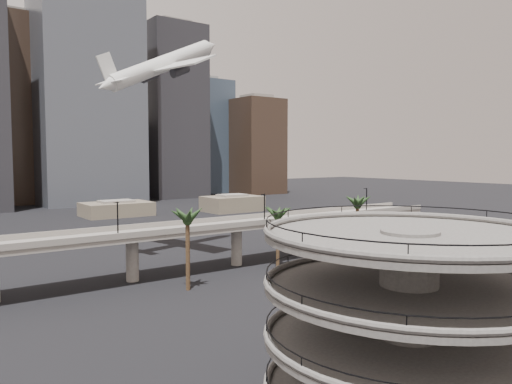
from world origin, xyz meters
TOP-DOWN VIEW (x-y plane):
  - ground at (0.00, 0.00)m, footprint 700.00×700.00m
  - parking_ramp at (-13.00, -4.00)m, footprint 22.20×22.20m
  - overpass at (0.00, 55.00)m, footprint 130.00×9.30m
  - palm_trees at (14.02, 44.65)m, footprint 42.40×10.40m
  - low_buildings at (6.89, 142.30)m, footprint 135.00×27.50m
  - skyline at (15.11, 217.08)m, footprint 269.00×86.00m
  - airborne_jet at (3.47, 72.11)m, footprint 32.05×29.72m
  - car_a at (-6.95, 15.60)m, footprint 5.13×2.91m
  - car_b at (20.70, 25.76)m, footprint 4.38×2.32m
  - car_c at (26.26, 18.46)m, footprint 5.73×3.73m

SIDE VIEW (x-z plane):
  - ground at x=0.00m, z-range 0.00..0.00m
  - car_b at x=20.70m, z-range 0.00..1.37m
  - car_c at x=26.26m, z-range 0.00..1.54m
  - car_a at x=-6.95m, z-range 0.00..1.64m
  - low_buildings at x=6.89m, z-range -0.54..6.26m
  - overpass at x=0.00m, z-range -0.01..14.69m
  - parking_ramp at x=-13.00m, z-range 1.16..18.51m
  - palm_trees at x=14.02m, z-range 4.43..18.43m
  - airborne_jet at x=3.47m, z-range 33.14..49.57m
  - skyline at x=15.11m, z-range -15.70..101.01m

